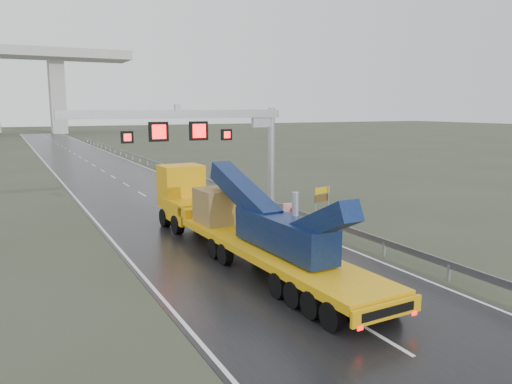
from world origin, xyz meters
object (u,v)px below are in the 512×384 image
sign_gantry (208,132)px  striped_barrier (288,212)px  exit_sign_pair (322,198)px  heavy_haul_truck (230,217)px

sign_gantry → striped_barrier: size_ratio=13.66×
sign_gantry → exit_sign_pair: (5.33, -5.69, -3.97)m
sign_gantry → striped_barrier: bearing=-45.7°
sign_gantry → heavy_haul_truck: 9.77m
sign_gantry → heavy_haul_truck: size_ratio=0.78×
heavy_haul_truck → striped_barrier: size_ratio=17.60×
exit_sign_pair → striped_barrier: size_ratio=2.15×
heavy_haul_truck → striped_barrier: heavy_haul_truck is taller
sign_gantry → striped_barrier: sign_gantry is taller
sign_gantry → striped_barrier: (3.90, -3.99, -5.07)m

